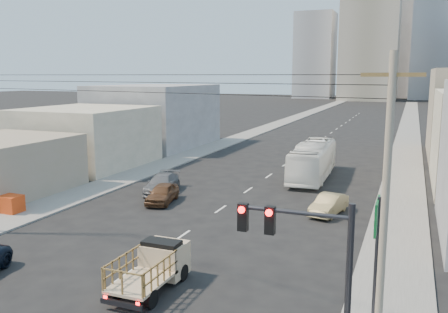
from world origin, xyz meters
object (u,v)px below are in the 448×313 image
Objects in this scene: sedan_grey at (162,184)px; crate_stack at (9,204)px; green_sign at (377,231)px; flatbed_pickup at (152,265)px; sedan_tan at (329,205)px; traffic_signal at (310,268)px; city_bus at (313,160)px; sedan_brown at (162,193)px; utility_pole at (385,211)px.

sedan_grey is 2.73× the size of crate_stack.
sedan_grey is 23.35m from green_sign.
flatbed_pickup reaches higher than sedan_tan.
sedan_grey is 26.07m from traffic_signal.
sedan_brown is at bearing -126.51° from city_bus.
green_sign reaches higher than sedan_brown.
city_bus is 1.95× the size of traffic_signal.
traffic_signal is at bearing -63.40° from sedan_grey.
city_bus is 2.85× the size of sedan_brown.
sedan_brown is (-8.60, -12.62, -0.93)m from city_bus.
sedan_brown is 0.69× the size of traffic_signal.
city_bus is 2.38× the size of sedan_grey.
sedan_brown is at bearing 37.05° from crate_stack.
sedan_tan is (5.32, 14.28, -0.42)m from flatbed_pickup.
green_sign is at bearing -62.71° from sedan_tan.
sedan_grey is (-1.56, 2.76, 0.01)m from sedan_brown.
sedan_grey is at bearing 53.18° from crate_stack.
sedan_grey is 0.98× the size of green_sign.
city_bus is 6.51× the size of crate_stack.
city_bus is at bearing 85.43° from flatbed_pickup.
sedan_brown reaches higher than sedan_tan.
crate_stack is (-24.50, 8.74, -4.50)m from utility_pole.
sedan_tan is 0.68× the size of traffic_signal.
utility_pole is at bearing -82.33° from green_sign.
green_sign is (9.24, 0.18, 2.65)m from flatbed_pickup.
city_bus is (2.03, 25.35, 0.54)m from flatbed_pickup.
flatbed_pickup is 14.33m from sedan_brown.
crate_stack is at bearing 160.37° from utility_pole.
sedan_brown is 10.47m from crate_stack.
flatbed_pickup is 17.50m from sedan_grey.
crate_stack is at bearing 165.52° from green_sign.
flatbed_pickup is 0.44× the size of utility_pole.
sedan_tan is 0.83× the size of sedan_grey.
green_sign reaches higher than sedan_tan.
sedan_tan is (11.89, 1.55, -0.03)m from sedan_brown.
utility_pole is (17.71, -17.81, 4.47)m from sedan_grey.
sedan_grey is 11.33m from crate_stack.
traffic_signal reaches higher than sedan_grey.
sedan_tan is at bearing 21.21° from crate_stack.
city_bus reaches higher than sedan_tan.
sedan_grey is 25.51m from utility_pole.
utility_pole is (1.73, 2.51, 1.11)m from traffic_signal.
traffic_signal is at bearing -105.55° from green_sign.
city_bus is 28.90m from utility_pole.
sedan_brown is 0.41× the size of utility_pole.
flatbed_pickup is 0.88× the size of green_sign.
utility_pole is (7.55, -27.67, 3.55)m from city_bus.
green_sign is (17.37, -15.31, 3.03)m from sedan_grey.
flatbed_pickup is 0.38× the size of city_bus.
utility_pole reaches higher than sedan_tan.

